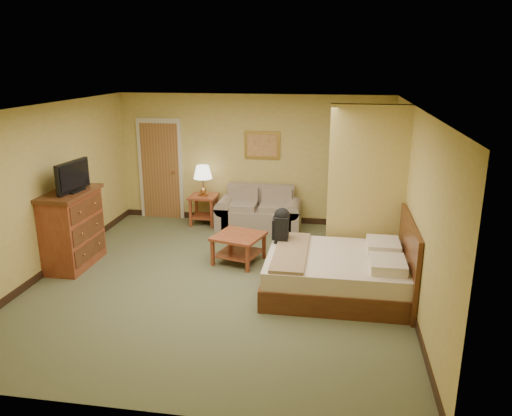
% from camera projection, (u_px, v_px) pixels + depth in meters
% --- Properties ---
extents(floor, '(6.00, 6.00, 0.00)m').
position_uv_depth(floor, '(220.00, 281.00, 7.60)').
color(floor, '#575C3B').
rests_on(floor, ground).
extents(ceiling, '(6.00, 6.00, 0.00)m').
position_uv_depth(ceiling, '(217.00, 108.00, 6.86)').
color(ceiling, white).
rests_on(ceiling, back_wall).
extents(back_wall, '(5.50, 0.02, 2.60)m').
position_uv_depth(back_wall, '(253.00, 160.00, 10.07)').
color(back_wall, tan).
rests_on(back_wall, floor).
extents(left_wall, '(0.02, 6.00, 2.60)m').
position_uv_depth(left_wall, '(44.00, 191.00, 7.66)').
color(left_wall, tan).
rests_on(left_wall, floor).
extents(right_wall, '(0.02, 6.00, 2.60)m').
position_uv_depth(right_wall, '(415.00, 207.00, 6.81)').
color(right_wall, tan).
rests_on(right_wall, floor).
extents(partition, '(1.20, 0.15, 2.60)m').
position_uv_depth(partition, '(367.00, 189.00, 7.78)').
color(partition, tan).
rests_on(partition, floor).
extents(door, '(0.94, 0.16, 2.10)m').
position_uv_depth(door, '(161.00, 170.00, 10.41)').
color(door, beige).
rests_on(door, floor).
extents(baseboard, '(5.50, 0.02, 0.12)m').
position_uv_depth(baseboard, '(253.00, 218.00, 10.42)').
color(baseboard, black).
rests_on(baseboard, floor).
extents(loveseat, '(1.65, 0.77, 0.84)m').
position_uv_depth(loveseat, '(259.00, 215.00, 9.93)').
color(loveseat, gray).
rests_on(loveseat, floor).
extents(side_table, '(0.55, 0.55, 0.60)m').
position_uv_depth(side_table, '(204.00, 205.00, 10.15)').
color(side_table, maroon).
rests_on(side_table, floor).
extents(table_lamp, '(0.37, 0.37, 0.62)m').
position_uv_depth(table_lamp, '(203.00, 173.00, 9.95)').
color(table_lamp, '#B27D41').
rests_on(table_lamp, side_table).
extents(coffee_table, '(0.91, 0.91, 0.48)m').
position_uv_depth(coffee_table, '(239.00, 243.00, 8.22)').
color(coffee_table, maroon).
rests_on(coffee_table, floor).
extents(wall_picture, '(0.71, 0.04, 0.56)m').
position_uv_depth(wall_picture, '(262.00, 145.00, 9.93)').
color(wall_picture, '#B78E3F').
rests_on(wall_picture, back_wall).
extents(dresser, '(0.61, 1.17, 1.25)m').
position_uv_depth(dresser, '(73.00, 229.00, 8.01)').
color(dresser, maroon).
rests_on(dresser, floor).
extents(tv, '(0.23, 0.79, 0.49)m').
position_uv_depth(tv, '(73.00, 177.00, 7.75)').
color(tv, black).
rests_on(tv, dresser).
extents(bed, '(2.06, 1.75, 1.14)m').
position_uv_depth(bed, '(342.00, 272.00, 7.14)').
color(bed, '#4A2311').
rests_on(bed, floor).
extents(backpack, '(0.24, 0.31, 0.53)m').
position_uv_depth(backpack, '(282.00, 224.00, 7.59)').
color(backpack, black).
rests_on(backpack, bed).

